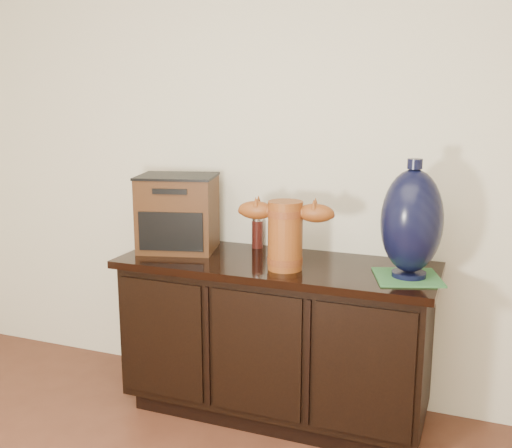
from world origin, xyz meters
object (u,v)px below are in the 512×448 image
at_px(terracotta_vessel, 285,231).
at_px(lamp_base, 412,222).
at_px(tv_radio, 178,213).
at_px(spray_can, 257,232).
at_px(sideboard, 275,337).

bearing_deg(terracotta_vessel, lamp_base, 0.05).
bearing_deg(lamp_base, tv_radio, 175.98).
distance_m(terracotta_vessel, lamp_base, 0.53).
xyz_separation_m(tv_radio, spray_can, (0.35, 0.18, -0.11)).
bearing_deg(sideboard, tv_radio, 175.91).
bearing_deg(spray_can, lamp_base, -18.15).
distance_m(tv_radio, spray_can, 0.41).
distance_m(sideboard, tv_radio, 0.76).
xyz_separation_m(terracotta_vessel, lamp_base, (0.53, 0.06, 0.07)).
distance_m(sideboard, spray_can, 0.53).
height_order(lamp_base, spray_can, lamp_base).
relative_size(sideboard, terracotta_vessel, 3.39).
relative_size(terracotta_vessel, spray_can, 2.67).
bearing_deg(spray_can, tv_radio, -153.40).
bearing_deg(terracotta_vessel, tv_radio, 160.85).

